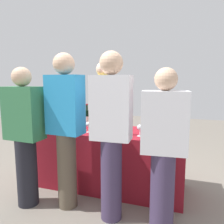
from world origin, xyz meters
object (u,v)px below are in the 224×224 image
wine_glass_1 (84,123)px  wine_glass_2 (88,125)px  wine_bottle_0 (87,118)px  wine_glass_4 (130,127)px  wine_bottle_3 (170,123)px  guest_0 (25,133)px  wine_glass_3 (96,124)px  wine_glass_5 (140,128)px  wine_bottle_1 (93,119)px  guest_2 (111,131)px  wine_bottle_2 (104,120)px  server_pouring (104,112)px  guest_1 (66,125)px  guest_3 (164,146)px  wine_glass_0 (64,122)px

wine_glass_1 → wine_glass_2: same height
wine_bottle_0 → wine_glass_4: wine_bottle_0 is taller
wine_bottle_3 → guest_0: (-1.52, -0.85, -0.05)m
wine_glass_3 → wine_glass_5: size_ratio=1.01×
wine_bottle_1 → guest_2: 0.92m
wine_bottle_2 → wine_glass_3: (0.00, -0.28, -0.02)m
wine_bottle_1 → wine_glass_5: size_ratio=2.29×
wine_glass_1 → wine_glass_5: wine_glass_5 is taller
wine_bottle_1 → wine_bottle_2: (0.15, 0.03, -0.00)m
wine_bottle_0 → wine_glass_2: bearing=-62.8°
guest_0 → server_pouring: bearing=74.3°
wine_bottle_2 → wine_glass_5: 0.64m
guest_1 → wine_glass_4: bearing=41.8°
wine_glass_5 → guest_0: 1.32m
wine_glass_5 → server_pouring: size_ratio=0.08×
wine_glass_1 → server_pouring: server_pouring is taller
wine_glass_4 → wine_glass_5: (0.13, -0.03, 0.01)m
guest_0 → guest_1: bearing=16.2°
wine_bottle_2 → wine_glass_4: 0.51m
wine_bottle_0 → guest_3: size_ratio=0.21×
wine_bottle_2 → guest_0: 1.06m
wine_bottle_3 → guest_0: guest_0 is taller
wine_glass_0 → guest_0: (-0.15, -0.61, -0.03)m
wine_bottle_2 → wine_glass_2: size_ratio=2.34×
wine_bottle_1 → server_pouring: 0.52m
server_pouring → guest_3: size_ratio=1.11×
wine_glass_1 → wine_glass_3: (0.21, -0.09, 0.01)m
wine_bottle_1 → wine_glass_0: 0.40m
wine_bottle_1 → guest_2: (0.52, -0.76, 0.04)m
guest_1 → wine_bottle_1: bearing=92.1°
wine_glass_1 → guest_3: 1.26m
wine_glass_3 → server_pouring: bearing=103.7°
wine_bottle_0 → guest_1: 0.82m
wine_glass_0 → guest_1: 0.59m
server_pouring → guest_1: (0.02, -1.22, 0.01)m
wine_glass_4 → wine_glass_5: 0.13m
wine_glass_0 → server_pouring: (0.30, 0.73, 0.06)m
wine_bottle_2 → guest_0: (-0.63, -0.85, -0.05)m
wine_glass_1 → wine_glass_0: bearing=-170.0°
wine_glass_4 → guest_2: size_ratio=0.08×
wine_glass_5 → server_pouring: server_pouring is taller
wine_glass_2 → guest_2: (0.48, -0.49, 0.06)m
wine_glass_1 → wine_glass_4: bearing=-6.6°
wine_bottle_1 → wine_bottle_3: 1.04m
wine_bottle_2 → wine_glass_5: size_ratio=2.26×
wine_bottle_3 → wine_glass_4: size_ratio=2.49×
wine_bottle_2 → guest_0: guest_0 is taller
wine_glass_3 → server_pouring: (-0.19, 0.76, 0.05)m
wine_bottle_1 → wine_bottle_2: 0.15m
wine_glass_2 → server_pouring: server_pouring is taller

